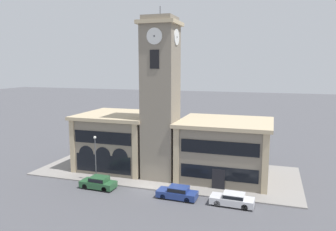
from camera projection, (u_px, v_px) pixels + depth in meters
ground_plane at (148, 190)px, 38.38m from camera, size 300.00×300.00×0.00m
sidewalk_kerb at (167, 171)px, 44.96m from camera, size 34.72×14.01×0.15m
clock_tower at (160, 99)px, 41.14m from camera, size 4.78×4.78×21.55m
town_hall_left_wing at (119, 140)px, 46.80m from camera, size 10.49×10.17×7.73m
town_hall_right_wing at (225, 149)px, 42.24m from camera, size 11.72×10.17×7.50m
parked_car_near at (99, 182)px, 38.72m from camera, size 4.27×1.96×1.46m
parked_car_mid at (178, 192)px, 35.77m from camera, size 4.47×1.92×1.39m
parked_car_far at (233, 199)px, 33.96m from camera, size 4.56×1.94×1.37m
street_lamp at (95, 152)px, 40.31m from camera, size 0.36×0.36×5.75m
bollard at (109, 179)px, 40.19m from camera, size 0.18×0.18×1.06m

